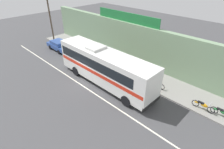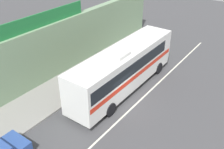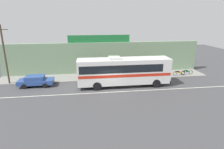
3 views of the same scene
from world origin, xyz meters
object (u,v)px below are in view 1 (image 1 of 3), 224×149
(motorcycle_orange, at_px, (203,105))
(pedestrian_near_shop, at_px, (124,61))
(motorcycle_black, at_px, (156,83))
(pedestrian_far_right, at_px, (140,68))
(utility_pole, at_px, (50,17))
(motorcycle_blue, at_px, (222,112))
(intercity_bus, at_px, (104,65))
(parked_car, at_px, (59,45))

(motorcycle_orange, relative_size, pedestrian_near_shop, 1.17)
(motorcycle_black, relative_size, pedestrian_far_right, 1.08)
(utility_pole, distance_m, pedestrian_far_right, 16.92)
(utility_pole, height_order, motorcycle_black, utility_pole)
(utility_pole, distance_m, motorcycle_black, 19.35)
(motorcycle_blue, xyz_separation_m, pedestrian_near_shop, (-10.86, 0.45, 0.51))
(motorcycle_orange, bearing_deg, motorcycle_blue, 9.36)
(utility_pole, distance_m, motorcycle_blue, 25.31)
(intercity_bus, xyz_separation_m, motorcycle_orange, (8.99, 2.86, -1.50))
(intercity_bus, xyz_separation_m, motorcycle_blue, (10.41, 3.10, -1.50))
(parked_car, bearing_deg, utility_pole, 162.35)
(motorcycle_orange, relative_size, pedestrian_far_right, 1.10)
(utility_pole, bearing_deg, pedestrian_near_shop, 4.12)
(motorcycle_blue, bearing_deg, parked_car, -175.39)
(pedestrian_far_right, bearing_deg, intercity_bus, -120.18)
(motorcycle_black, xyz_separation_m, motorcycle_orange, (4.61, -0.11, 0.00))
(motorcycle_black, distance_m, pedestrian_far_right, 2.49)
(intercity_bus, distance_m, parked_car, 11.19)
(intercity_bus, distance_m, motorcycle_blue, 10.97)
(motorcycle_blue, bearing_deg, pedestrian_far_right, 177.68)
(motorcycle_orange, bearing_deg, intercity_bus, -162.34)
(pedestrian_far_right, bearing_deg, motorcycle_blue, -2.32)
(parked_car, distance_m, motorcycle_black, 15.49)
(motorcycle_blue, bearing_deg, pedestrian_near_shop, 177.64)
(motorcycle_blue, height_order, motorcycle_orange, same)
(utility_pole, relative_size, pedestrian_near_shop, 4.64)
(intercity_bus, xyz_separation_m, pedestrian_near_shop, (-0.44, 3.54, -0.99))
(motorcycle_black, bearing_deg, parked_car, -174.07)
(parked_car, relative_size, motorcycle_blue, 2.34)
(utility_pole, xyz_separation_m, pedestrian_far_right, (16.65, 0.92, -2.87))
(intercity_bus, height_order, parked_car, intercity_bus)
(parked_car, xyz_separation_m, pedestrian_far_right, (13.03, 2.07, 0.41))
(parked_car, bearing_deg, motorcycle_black, 5.93)
(intercity_bus, distance_m, motorcycle_orange, 9.55)
(parked_car, height_order, pedestrian_near_shop, pedestrian_near_shop)
(motorcycle_orange, height_order, pedestrian_near_shop, pedestrian_near_shop)
(pedestrian_far_right, bearing_deg, motorcycle_black, -11.13)
(parked_car, relative_size, pedestrian_far_right, 2.49)
(parked_car, distance_m, pedestrian_near_shop, 10.82)
(motorcycle_blue, height_order, pedestrian_far_right, pedestrian_far_right)
(intercity_bus, bearing_deg, utility_pole, 170.24)
(utility_pole, distance_m, pedestrian_near_shop, 14.55)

